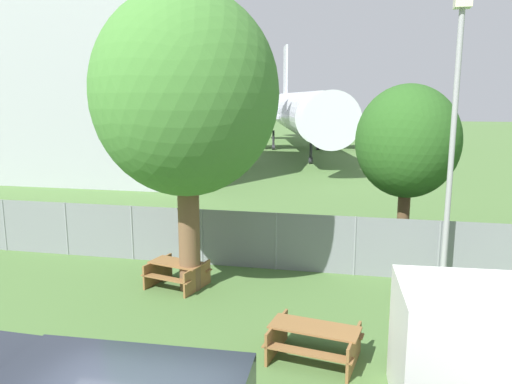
{
  "coord_description": "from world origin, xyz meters",
  "views": [
    {
      "loc": [
        2.61,
        -4.7,
        5.63
      ],
      "look_at": [
        -1.3,
        13.86,
        2.0
      ],
      "focal_mm": 35.0,
      "sensor_mm": 36.0,
      "label": 1
    }
  ],
  "objects_px": {
    "tree_left_of_cabin": "(407,142)",
    "airplane": "(297,112)",
    "picnic_bench_near_cabin": "(314,339)",
    "tree_near_hangar": "(186,95)",
    "picnic_bench_open_grass": "(177,271)"
  },
  "relations": [
    {
      "from": "tree_left_of_cabin",
      "to": "picnic_bench_near_cabin",
      "type": "bearing_deg",
      "value": -107.96
    },
    {
      "from": "picnic_bench_open_grass",
      "to": "tree_left_of_cabin",
      "type": "distance_m",
      "value": 8.59
    },
    {
      "from": "tree_left_of_cabin",
      "to": "airplane",
      "type": "bearing_deg",
      "value": 103.05
    },
    {
      "from": "airplane",
      "to": "picnic_bench_open_grass",
      "type": "xyz_separation_m",
      "value": [
        1.38,
        -38.99,
        -3.57
      ]
    },
    {
      "from": "airplane",
      "to": "tree_left_of_cabin",
      "type": "bearing_deg",
      "value": -0.84
    },
    {
      "from": "airplane",
      "to": "picnic_bench_open_grass",
      "type": "bearing_deg",
      "value": -11.85
    },
    {
      "from": "picnic_bench_near_cabin",
      "to": "tree_left_of_cabin",
      "type": "height_order",
      "value": "tree_left_of_cabin"
    },
    {
      "from": "tree_near_hangar",
      "to": "tree_left_of_cabin",
      "type": "relative_size",
      "value": 1.41
    },
    {
      "from": "airplane",
      "to": "tree_near_hangar",
      "type": "xyz_separation_m",
      "value": [
        1.84,
        -39.1,
        1.64
      ]
    },
    {
      "from": "airplane",
      "to": "picnic_bench_near_cabin",
      "type": "distance_m",
      "value": 42.95
    },
    {
      "from": "tree_near_hangar",
      "to": "tree_left_of_cabin",
      "type": "height_order",
      "value": "tree_near_hangar"
    },
    {
      "from": "airplane",
      "to": "picnic_bench_open_grass",
      "type": "relative_size",
      "value": 20.51
    },
    {
      "from": "picnic_bench_open_grass",
      "to": "picnic_bench_near_cabin",
      "type": "bearing_deg",
      "value": -37.65
    },
    {
      "from": "airplane",
      "to": "tree_near_hangar",
      "type": "relative_size",
      "value": 4.59
    },
    {
      "from": "picnic_bench_near_cabin",
      "to": "picnic_bench_open_grass",
      "type": "distance_m",
      "value": 5.6
    }
  ]
}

